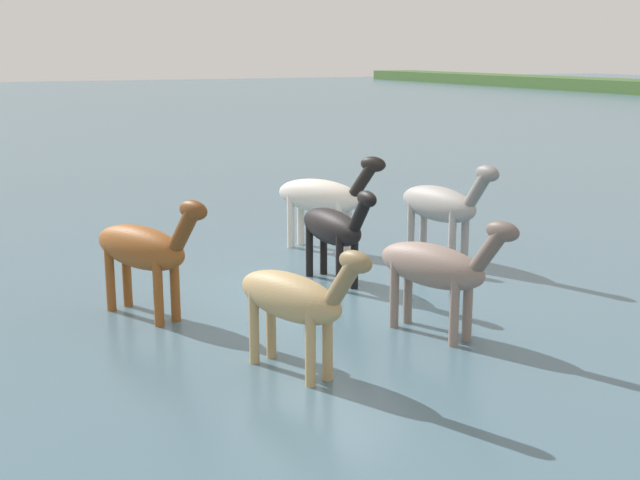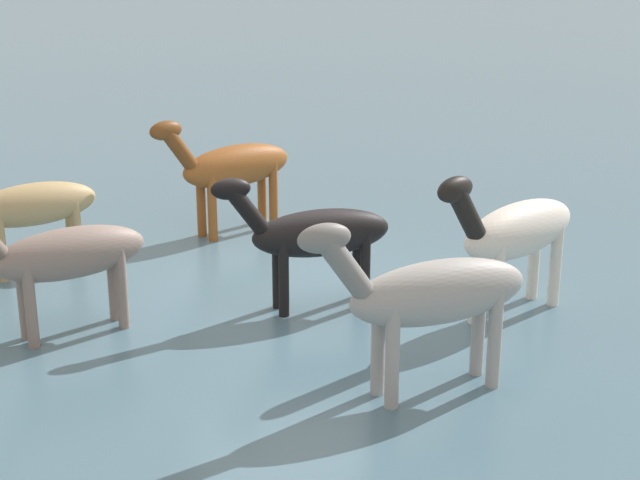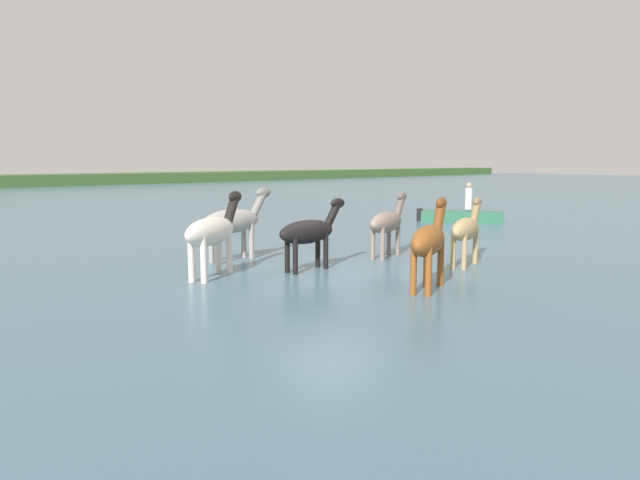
# 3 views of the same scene
# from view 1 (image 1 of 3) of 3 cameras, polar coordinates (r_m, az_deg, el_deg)

# --- Properties ---
(ground_plane) EXTENTS (206.88, 206.88, 0.00)m
(ground_plane) POSITION_cam_1_polar(r_m,az_deg,el_deg) (13.87, -0.30, -3.43)
(ground_plane) COLOR #476675
(horse_lead) EXTENTS (2.41, 1.54, 1.97)m
(horse_lead) POSITION_cam_1_polar(r_m,az_deg,el_deg) (16.37, 0.19, 2.97)
(horse_lead) COLOR silver
(horse_lead) RESTS_ON ground_plane
(horse_chestnut_trailing) EXTENTS (2.29, 1.04, 1.79)m
(horse_chestnut_trailing) POSITION_cam_1_polar(r_m,az_deg,el_deg) (11.54, 7.94, -1.85)
(horse_chestnut_trailing) COLOR gray
(horse_chestnut_trailing) RESTS_ON ground_plane
(horse_gray_outer) EXTENTS (2.53, 0.85, 1.95)m
(horse_gray_outer) POSITION_cam_1_polar(r_m,az_deg,el_deg) (15.72, 8.32, 2.40)
(horse_gray_outer) COLOR #9E9993
(horse_gray_outer) RESTS_ON ground_plane
(horse_rear_stallion) EXTENTS (2.22, 1.03, 1.73)m
(horse_rear_stallion) POSITION_cam_1_polar(r_m,az_deg,el_deg) (10.10, -1.80, -4.04)
(horse_rear_stallion) COLOR tan
(horse_rear_stallion) RESTS_ON ground_plane
(horse_dark_mare) EXTENTS (2.38, 1.36, 1.90)m
(horse_dark_mare) POSITION_cam_1_polar(r_m,az_deg,el_deg) (12.50, -11.97, -0.58)
(horse_dark_mare) COLOR brown
(horse_dark_mare) RESTS_ON ground_plane
(horse_pinto_flank) EXTENTS (2.26, 0.62, 1.76)m
(horse_pinto_flank) POSITION_cam_1_polar(r_m,az_deg,el_deg) (14.04, 0.95, 0.83)
(horse_pinto_flank) COLOR black
(horse_pinto_flank) RESTS_ON ground_plane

